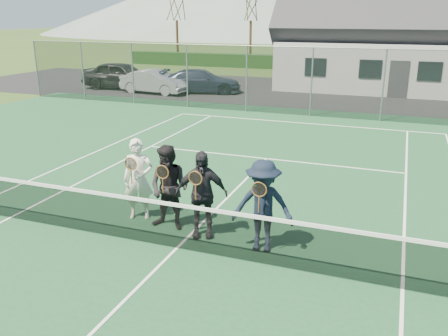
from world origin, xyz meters
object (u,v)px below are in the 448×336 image
Objects in this scene: clubhouse at (415,21)px; player_d at (263,206)px; car_b at (154,82)px; player_b at (169,188)px; car_c at (201,81)px; player_a at (138,179)px; car_a at (122,75)px; player_c at (201,194)px; tennis_net at (176,224)px.

clubhouse is 8.67× the size of player_d.
player_b is at bearing -145.04° from car_b.
car_b is 0.87× the size of car_c.
car_c is at bearing -151.72° from clubhouse.
car_a is at bearing 123.28° from player_a.
clubhouse reaches higher than car_a.
player_b is 2.10m from player_d.
player_a is at bearing -150.36° from car_a.
car_a is 20.53m from player_b.
car_a is 21.06m from player_c.
tennis_net is at bearing -107.91° from player_c.
clubhouse is at bearing 76.72° from player_a.
tennis_net is at bearing -144.83° from car_b.
player_a is 1.00× the size of player_c.
car_b is at bearing 101.50° from car_c.
tennis_net is at bearing -36.68° from player_a.
player_d reaches higher than car_b.
player_b is (11.76, -16.83, 0.10)m from car_a.
car_a is 1.05× the size of car_c.
car_c is at bearing 108.85° from player_a.
player_d is (-2.45, -23.46, -3.07)m from clubhouse.
car_a is at bearing 78.06° from car_b.
clubhouse reaches higher than player_c.
player_a reaches higher than car_b.
player_c is at bearing -99.20° from clubhouse.
player_b is (0.88, -0.25, -0.00)m from player_a.
player_a is at bearing 143.32° from tennis_net.
clubhouse is at bearing -76.29° from car_c.
car_c is 18.80m from player_c.
clubhouse is 23.80m from player_c.
car_a is 22.00m from player_d.
car_b is at bearing -152.10° from clubhouse.
player_b is (9.07, -15.99, 0.26)m from car_b.
tennis_net is 6.49× the size of player_b.
car_c is 17.88m from player_a.
car_a is 19.83m from player_a.
player_c is at bearing -147.16° from car_a.
player_a reaches higher than car_c.
player_b is 1.00× the size of player_d.
player_d reaches higher than tennis_net.
car_c is at bearing 111.81° from tennis_net.
car_a is at bearing 124.94° from player_b.
clubhouse is 8.67× the size of player_a.
player_b is 0.77m from player_c.
car_c is at bearing 111.18° from player_b.
player_c is at bearing -171.34° from car_c.
player_d is at bearing -140.14° from car_b.
car_b reaches higher than tennis_net.
clubhouse is 8.67× the size of player_c.
clubhouse is (4.00, 24.00, 3.45)m from tennis_net.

